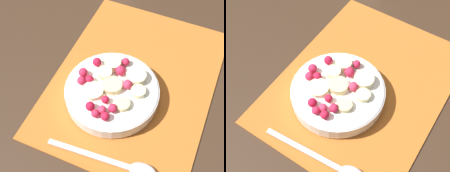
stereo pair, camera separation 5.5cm
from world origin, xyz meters
The scene contains 4 objects.
ground_plane centered at (0.00, 0.00, 0.00)m, with size 3.00×3.00×0.00m, color #382619.
placemat centered at (0.00, 0.00, 0.00)m, with size 0.39×0.30×0.01m.
fruit_bowl centered at (0.05, -0.02, 0.02)m, with size 0.17×0.17×0.05m.
spoon centered at (0.17, 0.05, 0.01)m, with size 0.03×0.19×0.01m.
Camera 2 is at (0.32, 0.15, 0.50)m, focal length 50.00 mm.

